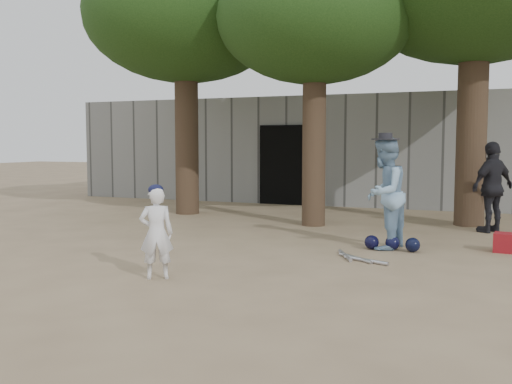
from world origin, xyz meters
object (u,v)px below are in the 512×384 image
at_px(spectator_blue, 384,193).
at_px(spectator_dark, 492,187).
at_px(boy_player, 156,233).
at_px(red_bag, 508,243).

relative_size(spectator_blue, spectator_dark, 1.03).
distance_m(boy_player, spectator_blue, 3.90).
xyz_separation_m(spectator_blue, spectator_dark, (1.63, 2.50, -0.03)).
bearing_deg(red_bag, spectator_blue, -167.54).
relative_size(boy_player, red_bag, 2.75).
distance_m(spectator_blue, red_bag, 2.05).
xyz_separation_m(boy_player, spectator_dark, (3.95, 5.62, 0.29)).
height_order(boy_player, spectator_dark, spectator_dark).
height_order(boy_player, spectator_blue, spectator_blue).
bearing_deg(spectator_blue, red_bag, 114.17).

